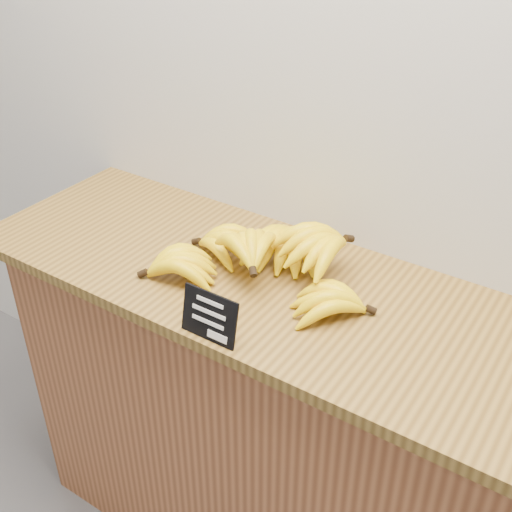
% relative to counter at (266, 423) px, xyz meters
% --- Properties ---
extents(counter, '(1.29, 0.50, 0.90)m').
position_rel_counter_xyz_m(counter, '(0.00, 0.00, 0.00)').
color(counter, '#9C5A32').
rests_on(counter, ground).
extents(counter_top, '(1.50, 0.54, 0.03)m').
position_rel_counter_xyz_m(counter_top, '(0.00, 0.00, 0.47)').
color(counter_top, olive).
rests_on(counter_top, counter).
extents(chalkboard_sign, '(0.13, 0.03, 0.10)m').
position_rel_counter_xyz_m(chalkboard_sign, '(0.01, -0.24, 0.53)').
color(chalkboard_sign, black).
rests_on(chalkboard_sign, counter_top).
extents(banana_pile, '(0.54, 0.37, 0.12)m').
position_rel_counter_xyz_m(banana_pile, '(-0.01, 0.02, 0.53)').
color(banana_pile, yellow).
rests_on(banana_pile, counter_top).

